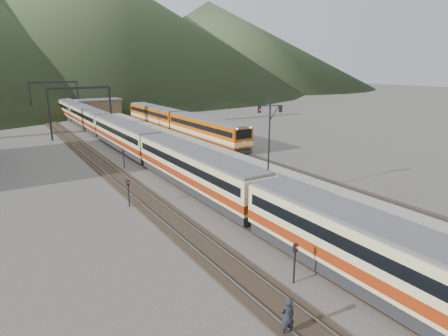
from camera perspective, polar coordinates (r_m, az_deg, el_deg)
ground at (r=20.18m, az=28.92°, el=-20.13°), size 400.00×400.00×0.00m
track_main at (r=50.74m, az=-13.85°, el=2.30°), size 2.60×200.00×0.23m
track_far at (r=49.47m, az=-19.34°, el=1.54°), size 2.60×200.00×0.23m
track_second at (r=55.31m, az=-2.50°, el=3.78°), size 2.60×200.00×0.23m
platform at (r=50.83m, az=-7.17°, el=3.15°), size 8.00×100.00×1.00m
gantry_near at (r=63.59m, az=-21.05°, el=9.32°), size 9.55×0.25×8.00m
gantry_far at (r=88.17m, az=-24.42°, el=10.37°), size 9.55×0.25×8.00m
station_shed at (r=88.05m, az=-18.53°, el=8.95°), size 9.40×4.40×3.10m
hill_b at (r=242.85m, az=-22.73°, el=20.41°), size 220.00×220.00×75.00m
hill_c at (r=251.07m, az=-2.31°, el=18.44°), size 160.00×160.00×50.00m
main_train at (r=52.71m, az=-14.87°, el=4.88°), size 2.95×101.03×3.60m
second_train at (r=64.01m, az=-7.13°, el=6.98°), size 2.86×39.02×3.50m
signal_mast at (r=31.26m, az=6.91°, el=5.06°), size 2.09×0.86×7.57m
short_signal_a at (r=20.26m, az=10.74°, el=-13.32°), size 0.22×0.16×2.27m
short_signal_b at (r=43.04m, az=-15.05°, el=1.84°), size 0.24×0.20×2.27m
short_signal_c at (r=31.08m, az=-14.36°, el=-3.23°), size 0.25×0.21×2.27m
worker at (r=17.11m, az=9.64°, el=-21.46°), size 0.74×0.58×1.79m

